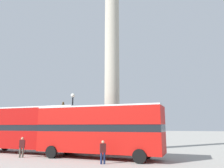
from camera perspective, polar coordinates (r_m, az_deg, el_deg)
ground_plane at (r=24.12m, az=0.00°, el=-17.08°), size 200.00×200.00×0.00m
monument_column at (r=24.48m, az=0.00°, el=0.70°), size 6.08×6.08×26.07m
bus_a at (r=18.54m, az=-3.37°, el=-11.66°), size 10.60×3.13×4.23m
bus_b at (r=23.58m, az=-21.27°, el=-10.58°), size 11.37×3.14×4.40m
equestrian_statue at (r=30.93m, az=-12.93°, el=-12.43°), size 4.48×3.79×5.89m
street_lamp at (r=23.44m, az=-10.39°, el=-8.83°), size 0.42×0.42×6.00m
pedestrian_near_lamp at (r=20.54m, az=-22.47°, el=-14.78°), size 0.47×0.34×1.66m
pedestrian_by_plinth at (r=15.94m, az=-2.40°, el=-17.11°), size 0.44×0.37×1.59m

